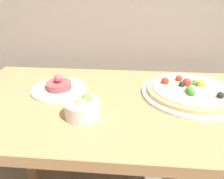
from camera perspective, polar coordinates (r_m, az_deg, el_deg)
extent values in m
cube|color=#AD7F51|center=(0.79, -0.85, -3.86)|extent=(1.10, 0.61, 0.03)
cylinder|color=#AD7F51|center=(1.32, -21.68, -11.46)|extent=(0.06, 0.06, 0.71)
cylinder|color=#AD7F51|center=(1.27, 23.90, -13.71)|extent=(0.06, 0.06, 0.71)
cylinder|color=white|center=(0.86, 19.89, -1.02)|extent=(0.36, 0.36, 0.01)
cylinder|color=#DBB26B|center=(0.86, 20.01, -0.30)|extent=(0.32, 0.32, 0.01)
cylinder|color=beige|center=(0.86, 20.10, 0.27)|extent=(0.29, 0.29, 0.00)
sphere|color=#387F33|center=(0.81, 19.53, -0.15)|extent=(0.03, 0.03, 0.03)
sphere|color=#387F33|center=(0.80, 20.03, -0.84)|extent=(0.03, 0.03, 0.03)
sphere|color=gold|center=(0.88, 22.23, 1.41)|extent=(0.03, 0.03, 0.03)
sphere|color=#B22D23|center=(0.90, 17.08, 2.75)|extent=(0.03, 0.03, 0.03)
sphere|color=#B22D23|center=(0.87, 18.92, 1.73)|extent=(0.03, 0.03, 0.03)
sphere|color=#387F33|center=(0.88, 20.68, 1.67)|extent=(0.02, 0.02, 0.02)
sphere|color=black|center=(0.82, 26.49, -1.40)|extent=(0.02, 0.02, 0.02)
sphere|color=#B22D23|center=(0.86, 13.70, 2.14)|extent=(0.03, 0.03, 0.03)
sphere|color=#997047|center=(0.88, 19.71, 1.59)|extent=(0.02, 0.02, 0.02)
sphere|color=black|center=(0.85, 17.81, 1.29)|extent=(0.02, 0.02, 0.02)
cylinder|color=white|center=(0.87, -13.59, -0.02)|extent=(0.21, 0.21, 0.01)
cylinder|color=#A84747|center=(0.86, -13.71, 1.04)|extent=(0.10, 0.10, 0.03)
sphere|color=#DB4C5B|center=(0.85, -13.91, 2.79)|extent=(0.03, 0.03, 0.03)
cube|color=white|center=(0.84, -8.72, 0.27)|extent=(0.04, 0.02, 0.01)
cube|color=white|center=(0.91, -10.12, 2.13)|extent=(0.03, 0.04, 0.01)
cube|color=white|center=(0.93, -14.66, 2.26)|extent=(0.03, 0.04, 0.01)
cube|color=white|center=(0.89, -18.31, 0.63)|extent=(0.04, 0.02, 0.01)
cube|color=white|center=(0.82, -17.55, -1.40)|extent=(0.03, 0.04, 0.01)
cube|color=white|center=(0.80, -12.46, -1.66)|extent=(0.03, 0.04, 0.01)
cylinder|color=silver|center=(0.68, -7.63, -5.13)|extent=(0.11, 0.11, 0.05)
sphere|color=#668E42|center=(0.68, -6.62, -2.68)|extent=(0.04, 0.04, 0.04)
sphere|color=#B7BC70|center=(0.67, -7.66, -3.44)|extent=(0.03, 0.03, 0.03)
sphere|color=#B7BC70|center=(0.67, -7.82, -3.78)|extent=(0.03, 0.03, 0.03)
sphere|color=#A3B25B|center=(0.67, -8.67, -3.50)|extent=(0.03, 0.03, 0.03)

